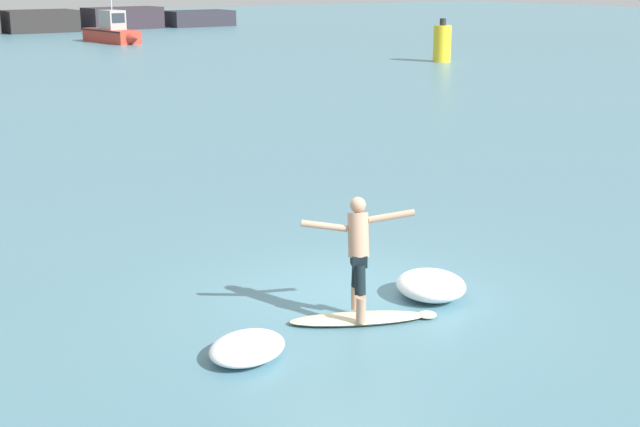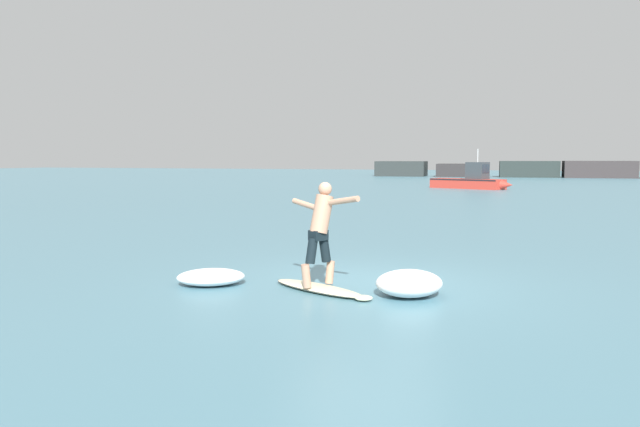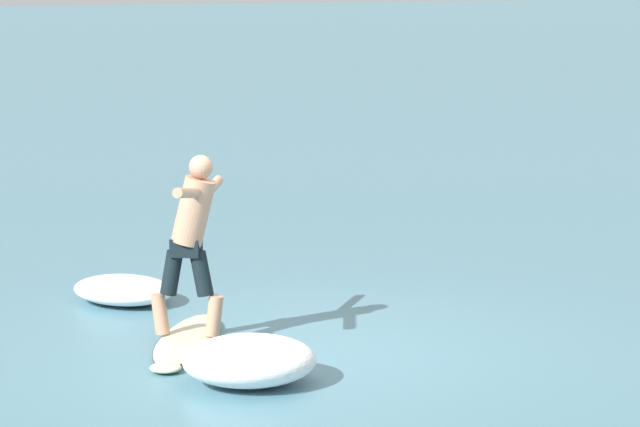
# 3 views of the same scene
# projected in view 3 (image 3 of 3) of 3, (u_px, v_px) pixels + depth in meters

# --- Properties ---
(ground_plane) EXTENTS (200.00, 200.00, 0.00)m
(ground_plane) POSITION_uv_depth(u_px,v_px,m) (294.00, 351.00, 13.40)
(ground_plane) COLOR teal
(surfboard) EXTENTS (2.01, 1.32, 0.22)m
(surfboard) POSITION_uv_depth(u_px,v_px,m) (187.00, 340.00, 13.60)
(surfboard) COLOR beige
(surfboard) RESTS_ON ground
(surfer) EXTENTS (1.39, 0.86, 1.64)m
(surfer) POSITION_uv_depth(u_px,v_px,m) (192.00, 231.00, 13.46)
(surfer) COLOR tan
(surfer) RESTS_ON surfboard
(wave_foam_at_tail) EXTENTS (1.21, 1.29, 0.39)m
(wave_foam_at_tail) POSITION_uv_depth(u_px,v_px,m) (249.00, 360.00, 12.33)
(wave_foam_at_tail) COLOR white
(wave_foam_at_tail) RESTS_ON ground
(wave_foam_at_nose) EXTENTS (1.41, 1.32, 0.26)m
(wave_foam_at_nose) POSITION_uv_depth(u_px,v_px,m) (123.00, 290.00, 15.27)
(wave_foam_at_nose) COLOR white
(wave_foam_at_nose) RESTS_ON ground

